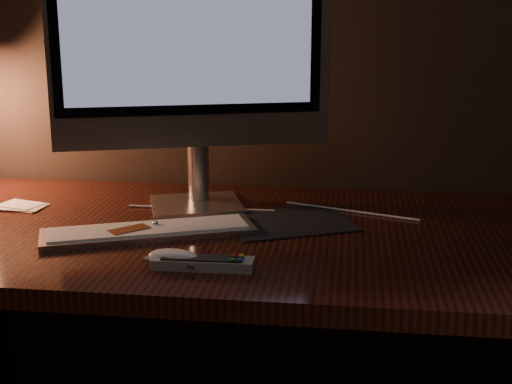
# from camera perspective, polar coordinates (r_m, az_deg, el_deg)

# --- Properties ---
(desk) EXTENTS (1.60, 0.75, 0.75)m
(desk) POSITION_cam_1_polar(r_m,az_deg,el_deg) (1.62, -2.13, -6.53)
(desk) COLOR #3A140D
(desk) RESTS_ON ground
(monitor) EXTENTS (0.61, 0.24, 0.66)m
(monitor) POSITION_cam_1_polar(r_m,az_deg,el_deg) (1.62, -5.16, 12.26)
(monitor) COLOR silver
(monitor) RESTS_ON desk
(keyboard) EXTENTS (0.45, 0.28, 0.02)m
(keyboard) POSITION_cam_1_polar(r_m,az_deg,el_deg) (1.49, -8.59, -3.09)
(keyboard) COLOR silver
(keyboard) RESTS_ON desk
(mousepad) EXTENTS (0.33, 0.30, 0.00)m
(mousepad) POSITION_cam_1_polar(r_m,az_deg,el_deg) (1.55, 2.57, -2.41)
(mousepad) COLOR black
(mousepad) RESTS_ON desk
(mouse) EXTENTS (0.11, 0.07, 0.02)m
(mouse) POSITION_cam_1_polar(r_m,az_deg,el_deg) (1.31, -6.54, -5.39)
(mouse) COLOR white
(mouse) RESTS_ON desk
(media_remote) EXTENTS (0.12, 0.12, 0.02)m
(media_remote) POSITION_cam_1_polar(r_m,az_deg,el_deg) (1.48, -9.56, -3.14)
(media_remote) COLOR black
(media_remote) RESTS_ON desk
(tv_remote) EXTENTS (0.18, 0.05, 0.02)m
(tv_remote) POSITION_cam_1_polar(r_m,az_deg,el_deg) (1.29, -4.29, -5.66)
(tv_remote) COLOR gray
(tv_remote) RESTS_ON desk
(papers) EXTENTS (0.13, 0.10, 0.01)m
(papers) POSITION_cam_1_polar(r_m,az_deg,el_deg) (1.76, -18.33, -1.08)
(papers) COLOR white
(papers) RESTS_ON desk
(cable) EXTENTS (0.65, 0.14, 0.01)m
(cable) POSITION_cam_1_polar(r_m,az_deg,el_deg) (1.63, 1.51, -1.54)
(cable) COLOR white
(cable) RESTS_ON desk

